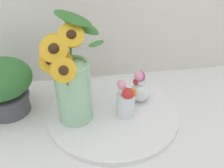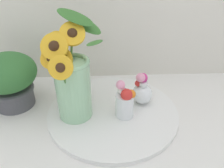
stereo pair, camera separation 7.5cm
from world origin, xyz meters
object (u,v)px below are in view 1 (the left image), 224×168
object	(u,v)px
mason_jar_sunflowers	(72,82)
vase_bulb_right	(140,89)
vase_small_center	(126,100)
potted_plant	(3,85)
serving_tray	(112,111)

from	to	relation	value
mason_jar_sunflowers	vase_bulb_right	distance (m)	0.27
vase_small_center	vase_bulb_right	distance (m)	0.11
vase_small_center	potted_plant	xyz separation A→B (m)	(-0.42, 0.11, 0.04)
serving_tray	mason_jar_sunflowers	xyz separation A→B (m)	(-0.14, -0.01, 0.15)
mason_jar_sunflowers	potted_plant	world-z (taller)	mason_jar_sunflowers
serving_tray	potted_plant	world-z (taller)	potted_plant
vase_small_center	potted_plant	world-z (taller)	potted_plant
mason_jar_sunflowers	serving_tray	bearing A→B (deg)	5.14
mason_jar_sunflowers	potted_plant	bearing A→B (deg)	160.69
vase_bulb_right	potted_plant	xyz separation A→B (m)	(-0.49, 0.03, 0.05)
serving_tray	vase_bulb_right	bearing A→B (deg)	20.43
vase_bulb_right	potted_plant	size ratio (longest dim) A/B	0.60
mason_jar_sunflowers	vase_bulb_right	size ratio (longest dim) A/B	2.80
serving_tray	potted_plant	size ratio (longest dim) A/B	2.24
vase_bulb_right	serving_tray	bearing A→B (deg)	-159.57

